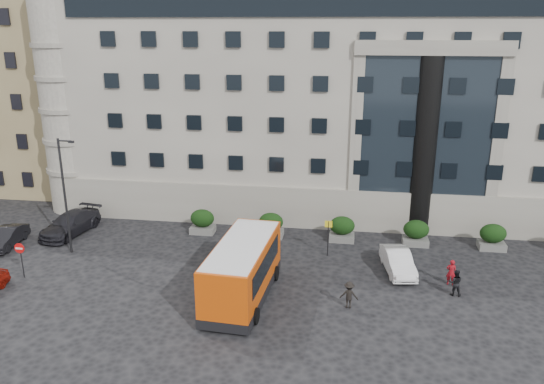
{
  "coord_description": "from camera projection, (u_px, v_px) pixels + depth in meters",
  "views": [
    {
      "loc": [
        6.55,
        -28.22,
        15.03
      ],
      "look_at": [
        1.97,
        3.03,
        5.0
      ],
      "focal_mm": 35.0,
      "sensor_mm": 36.0,
      "label": 1
    }
  ],
  "objects": [
    {
      "name": "hedge_b",
      "position": [
        271.0,
        225.0,
        38.97
      ],
      "size": [
        1.8,
        1.26,
        1.84
      ],
      "color": "#5E5E5B",
      "rests_on": "ground"
    },
    {
      "name": "entrance_column",
      "position": [
        424.0,
        148.0,
        38.15
      ],
      "size": [
        1.8,
        1.8,
        13.0
      ],
      "primitive_type": "cylinder",
      "color": "black",
      "rests_on": "ground"
    },
    {
      "name": "hedge_c",
      "position": [
        342.0,
        229.0,
        38.25
      ],
      "size": [
        1.8,
        1.26,
        1.84
      ],
      "color": "#5E5E5B",
      "rests_on": "ground"
    },
    {
      "name": "pedestrian_a",
      "position": [
        451.0,
        272.0,
        31.76
      ],
      "size": [
        0.66,
        0.5,
        1.63
      ],
      "primitive_type": "imported",
      "rotation": [
        0.0,
        0.0,
        2.94
      ],
      "color": "maroon",
      "rests_on": "ground"
    },
    {
      "name": "hedge_d",
      "position": [
        416.0,
        233.0,
        37.54
      ],
      "size": [
        1.8,
        1.26,
        1.84
      ],
      "color": "#5E5E5B",
      "rests_on": "ground"
    },
    {
      "name": "bus_stop_sign",
      "position": [
        328.0,
        232.0,
        35.49
      ],
      "size": [
        0.5,
        0.08,
        2.52
      ],
      "color": "#262628",
      "rests_on": "ground"
    },
    {
      "name": "parked_car_b",
      "position": [
        7.0,
        237.0,
        37.37
      ],
      "size": [
        1.84,
        4.18,
        1.34
      ],
      "primitive_type": "imported",
      "rotation": [
        0.0,
        0.0,
        0.11
      ],
      "color": "black",
      "rests_on": "ground"
    },
    {
      "name": "apartment_near",
      "position": [
        32.0,
        79.0,
        51.21
      ],
      "size": [
        14.0,
        14.0,
        20.0
      ],
      "primitive_type": "cube",
      "color": "olive",
      "rests_on": "ground"
    },
    {
      "name": "pedestrian_c",
      "position": [
        349.0,
        295.0,
        29.2
      ],
      "size": [
        1.02,
        0.61,
        1.56
      ],
      "primitive_type": "imported",
      "rotation": [
        0.0,
        0.0,
        3.11
      ],
      "color": "black",
      "rests_on": "ground"
    },
    {
      "name": "parked_car_c",
      "position": [
        70.0,
        224.0,
        39.6
      ],
      "size": [
        3.1,
        5.73,
        1.58
      ],
      "primitive_type": "imported",
      "rotation": [
        0.0,
        0.0,
        -0.17
      ],
      "color": "black",
      "rests_on": "ground"
    },
    {
      "name": "white_taxi",
      "position": [
        398.0,
        262.0,
        33.45
      ],
      "size": [
        2.18,
        4.52,
        1.43
      ],
      "primitive_type": "imported",
      "rotation": [
        0.0,
        0.0,
        0.16
      ],
      "color": "silver",
      "rests_on": "ground"
    },
    {
      "name": "ground",
      "position": [
        233.0,
        284.0,
        32.06
      ],
      "size": [
        120.0,
        120.0,
        0.0
      ],
      "primitive_type": "plane",
      "color": "black",
      "rests_on": "ground"
    },
    {
      "name": "no_entry_sign",
      "position": [
        20.0,
        253.0,
        32.38
      ],
      "size": [
        0.64,
        0.16,
        2.32
      ],
      "color": "#262628",
      "rests_on": "ground"
    },
    {
      "name": "red_truck",
      "position": [
        104.0,
        169.0,
        51.27
      ],
      "size": [
        3.4,
        6.1,
        3.12
      ],
      "rotation": [
        0.0,
        0.0,
        0.15
      ],
      "color": "maroon",
      "rests_on": "ground"
    },
    {
      "name": "minibus",
      "position": [
        243.0,
        268.0,
        29.95
      ],
      "size": [
        3.43,
        8.2,
        3.35
      ],
      "rotation": [
        0.0,
        0.0,
        -0.07
      ],
      "color": "#C44309",
      "rests_on": "ground"
    },
    {
      "name": "civic_building",
      "position": [
        344.0,
        92.0,
        49.26
      ],
      "size": [
        44.0,
        24.0,
        18.0
      ],
      "primitive_type": "cube",
      "color": "gray",
      "rests_on": "ground"
    },
    {
      "name": "hedge_e",
      "position": [
        493.0,
        237.0,
        36.82
      ],
      "size": [
        1.8,
        1.26,
        1.84
      ],
      "color": "#5E5E5B",
      "rests_on": "ground"
    },
    {
      "name": "parked_car_d",
      "position": [
        138.0,
        188.0,
        48.6
      ],
      "size": [
        2.5,
        5.03,
        1.37
      ],
      "primitive_type": "imported",
      "rotation": [
        0.0,
        0.0,
        -0.05
      ],
      "color": "black",
      "rests_on": "ground"
    },
    {
      "name": "street_lamp",
      "position": [
        65.0,
        192.0,
        35.22
      ],
      "size": [
        1.16,
        0.18,
        8.0
      ],
      "color": "#262628",
      "rests_on": "ground"
    },
    {
      "name": "hedge_a",
      "position": [
        202.0,
        221.0,
        39.69
      ],
      "size": [
        1.8,
        1.26,
        1.84
      ],
      "color": "#5E5E5B",
      "rests_on": "ground"
    },
    {
      "name": "pedestrian_b",
      "position": [
        455.0,
        283.0,
        30.55
      ],
      "size": [
        0.81,
        0.65,
        1.6
      ],
      "primitive_type": "imported",
      "rotation": [
        0.0,
        0.0,
        3.08
      ],
      "color": "black",
      "rests_on": "ground"
    },
    {
      "name": "apartment_far",
      "position": [
        89.0,
        57.0,
        68.3
      ],
      "size": [
        13.0,
        13.0,
        22.0
      ],
      "primitive_type": "cube",
      "color": "#7E6249",
      "rests_on": "ground"
    }
  ]
}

